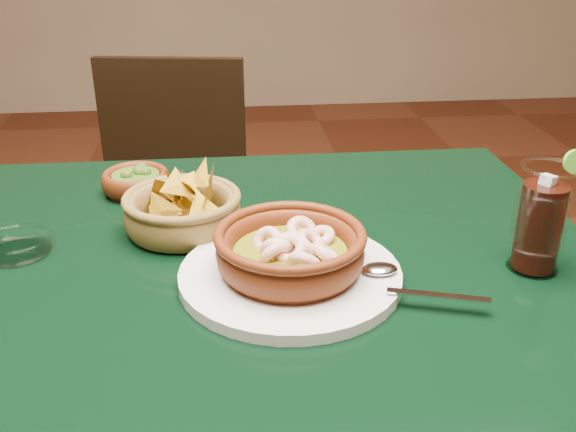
{
  "coord_description": "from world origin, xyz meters",
  "views": [
    {
      "loc": [
        0.06,
        -0.83,
        1.19
      ],
      "look_at": [
        0.14,
        -0.02,
        0.81
      ],
      "focal_mm": 40.0,
      "sensor_mm": 36.0,
      "label": 1
    }
  ],
  "objects": [
    {
      "name": "cola_drink",
      "position": [
        0.47,
        -0.1,
        0.82
      ],
      "size": [
        0.15,
        0.15,
        0.17
      ],
      "color": "white",
      "rests_on": "dining_table"
    },
    {
      "name": "chip_basket",
      "position": [
        -0.01,
        0.07,
        0.78
      ],
      "size": [
        0.21,
        0.21,
        0.12
      ],
      "color": "olive",
      "rests_on": "dining_table"
    },
    {
      "name": "dining_table",
      "position": [
        0.0,
        0.0,
        0.65
      ],
      "size": [
        1.2,
        0.8,
        0.75
      ],
      "color": "black",
      "rests_on": "ground"
    },
    {
      "name": "shrimp_plate",
      "position": [
        0.14,
        -0.09,
        0.78
      ],
      "size": [
        0.38,
        0.3,
        0.08
      ],
      "color": "silver",
      "rests_on": "dining_table"
    },
    {
      "name": "dining_chair",
      "position": [
        -0.1,
        0.7,
        0.48
      ],
      "size": [
        0.46,
        0.46,
        0.87
      ],
      "color": "black",
      "rests_on": "ground"
    },
    {
      "name": "glass_ashtray",
      "position": [
        -0.25,
        0.02,
        0.76
      ],
      "size": [
        0.12,
        0.12,
        0.03
      ],
      "color": "white",
      "rests_on": "dining_table"
    },
    {
      "name": "guacamole_ramekin",
      "position": [
        -0.1,
        0.23,
        0.77
      ],
      "size": [
        0.14,
        0.14,
        0.05
      ],
      "color": "#511D0A",
      "rests_on": "dining_table"
    }
  ]
}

